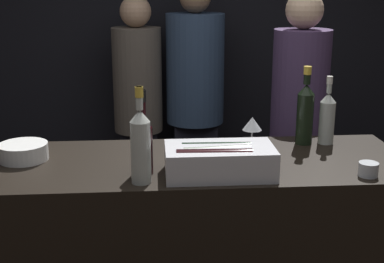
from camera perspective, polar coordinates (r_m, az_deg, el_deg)
wall_back_chalkboard at (r=4.09m, az=-2.00°, el=10.40°), size 6.40×0.06×2.80m
ice_bin_with_bottles at (r=2.11m, az=2.87°, el=-2.98°), size 0.43×0.24×0.12m
bowl_white at (r=2.40m, az=-17.54°, el=-2.03°), size 0.21×0.21×0.07m
wine_glass at (r=2.44m, az=6.44°, el=0.70°), size 0.09×0.09×0.15m
candle_votive at (r=2.22m, az=18.29°, el=-3.84°), size 0.08×0.08×0.06m
white_wine_bottle at (r=2.57m, az=14.22°, el=1.56°), size 0.07×0.07×0.32m
champagne_bottle at (r=2.54m, az=11.98°, el=2.11°), size 0.08×0.08×0.37m
rose_wine_bottle at (r=2.01m, az=-5.52°, el=-1.33°), size 0.08×0.08×0.37m
red_wine_bottle_black_foil at (r=2.11m, az=-5.25°, el=-1.02°), size 0.08×0.08×0.34m
person_in_hoodie at (r=3.18m, az=11.25°, el=0.76°), size 0.33×0.33×1.74m
person_blond_tee at (r=3.73m, az=-5.76°, el=2.79°), size 0.34×0.34×1.69m
person_grey_polo at (r=3.75m, az=0.33°, el=3.55°), size 0.40×0.40×1.78m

